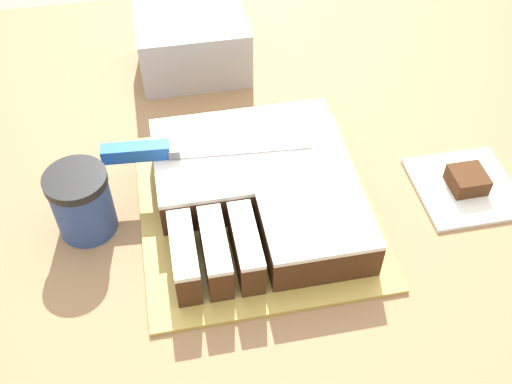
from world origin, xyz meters
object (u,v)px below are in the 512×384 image
Objects in this scene: brownie at (467,180)px; storage_box at (193,44)px; cake at (259,189)px; knife at (162,151)px; coffee_cup at (82,202)px; cake_board at (256,208)px.

brownie is 0.53m from storage_box.
storage_box is at bearing 98.06° from cake.
coffee_cup is at bearing -150.35° from knife.
knife is at bearing 168.75° from brownie.
cake_board is 0.16m from knife.
knife is at bearing -104.66° from storage_box.
brownie is (0.55, -0.03, -0.03)m from coffee_cup.
storage_box is (-0.05, 0.36, 0.02)m from cake.
cake_board is at bearing -2.97° from coffee_cup.
coffee_cup is 0.40m from storage_box.
cake_board is 0.37m from storage_box.
coffee_cup is 0.56m from brownie.
brownie is 0.27× the size of storage_box.
coffee_cup is (-0.24, 0.01, 0.05)m from cake_board.
brownie is (0.32, -0.02, 0.02)m from cake_board.
cake is at bearing -21.88° from knife.
storage_box is at bearing 133.42° from brownie.
storage_box is (0.19, 0.35, 0.00)m from coffee_cup.
coffee_cup is (-0.12, -0.06, -0.02)m from knife.
knife is (-0.13, 0.06, 0.04)m from cake.
cake is 2.96× the size of coffee_cup.
cake_board is at bearing -82.81° from storage_box.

